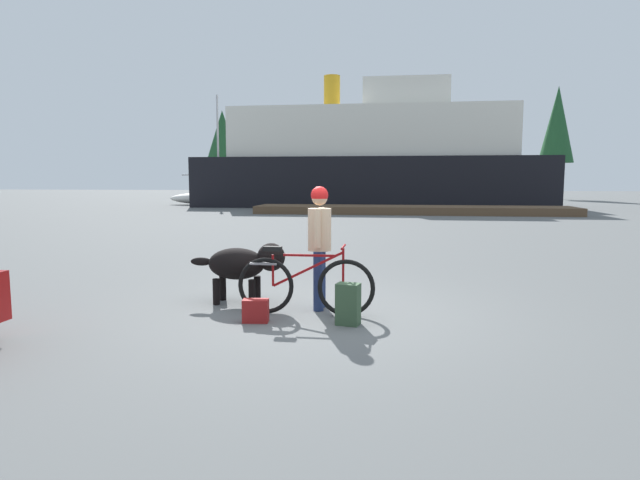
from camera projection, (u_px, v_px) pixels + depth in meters
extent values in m
plane|color=#595B5B|center=(316.00, 314.00, 7.18)|extent=(160.00, 160.00, 0.00)
torus|color=black|center=(346.00, 288.00, 7.02)|extent=(0.76, 0.06, 0.76)
torus|color=black|center=(266.00, 286.00, 7.17)|extent=(0.76, 0.06, 0.76)
cube|color=maroon|center=(309.00, 255.00, 7.04)|extent=(0.69, 0.03, 0.03)
cube|color=maroon|center=(308.00, 269.00, 7.07)|extent=(0.93, 0.03, 0.49)
cylinder|color=maroon|center=(273.00, 270.00, 7.13)|extent=(0.03, 0.03, 0.42)
cylinder|color=maroon|center=(343.00, 268.00, 7.00)|extent=(0.03, 0.03, 0.52)
cube|color=black|center=(273.00, 249.00, 7.10)|extent=(0.24, 0.10, 0.06)
cylinder|color=maroon|center=(343.00, 247.00, 6.97)|extent=(0.03, 0.44, 0.03)
cube|color=slate|center=(264.00, 263.00, 7.14)|extent=(0.36, 0.14, 0.02)
cylinder|color=navy|center=(321.00, 278.00, 7.54)|extent=(0.14, 0.14, 0.82)
cylinder|color=navy|center=(318.00, 281.00, 7.33)|extent=(0.14, 0.14, 0.82)
cylinder|color=#D8B28C|center=(320.00, 230.00, 7.36)|extent=(0.32, 0.32, 0.58)
cylinder|color=#D8B28C|center=(322.00, 226.00, 7.57)|extent=(0.09, 0.09, 0.51)
cylinder|color=#D8B28C|center=(317.00, 229.00, 7.14)|extent=(0.09, 0.09, 0.51)
sphere|color=tan|center=(320.00, 197.00, 7.31)|extent=(0.22, 0.22, 0.22)
sphere|color=red|center=(320.00, 195.00, 7.30)|extent=(0.24, 0.24, 0.24)
ellipsoid|color=black|center=(237.00, 264.00, 7.77)|extent=(0.82, 0.54, 0.46)
sphere|color=black|center=(271.00, 257.00, 7.69)|extent=(0.40, 0.40, 0.40)
ellipsoid|color=black|center=(201.00, 262.00, 7.84)|extent=(0.32, 0.12, 0.12)
cylinder|color=black|center=(257.00, 289.00, 7.92)|extent=(0.10, 0.10, 0.38)
cylinder|color=black|center=(252.00, 293.00, 7.63)|extent=(0.10, 0.10, 0.38)
cylinder|color=black|center=(223.00, 288.00, 7.99)|extent=(0.10, 0.10, 0.38)
cylinder|color=black|center=(216.00, 292.00, 7.70)|extent=(0.10, 0.10, 0.38)
cube|color=#334C33|center=(348.00, 304.00, 6.63)|extent=(0.31, 0.25, 0.52)
cube|color=maroon|center=(256.00, 311.00, 6.76)|extent=(0.34, 0.21, 0.29)
cube|color=brown|center=(412.00, 210.00, 28.03)|extent=(16.33, 2.84, 0.40)
cube|color=black|center=(371.00, 182.00, 36.93)|extent=(22.59, 9.00, 3.18)
cube|color=silver|center=(371.00, 135.00, 36.57)|extent=(18.07, 7.56, 3.20)
cube|color=silver|center=(406.00, 97.00, 35.98)|extent=(5.42, 5.40, 1.80)
cylinder|color=#BF8C19|center=(332.00, 94.00, 36.64)|extent=(1.10, 1.10, 2.40)
ellipsoid|color=silver|center=(219.00, 199.00, 37.67)|extent=(7.17, 2.01, 0.90)
cylinder|color=#B2B2B7|center=(218.00, 144.00, 37.25)|extent=(0.14, 0.14, 6.65)
cylinder|color=#B2B2B7|center=(204.00, 175.00, 37.63)|extent=(3.23, 0.10, 0.10)
cylinder|color=#4C331E|center=(223.00, 185.00, 54.47)|extent=(0.49, 0.49, 2.44)
cone|color=#1E4C28|center=(223.00, 142.00, 53.99)|extent=(4.00, 4.00, 6.21)
cylinder|color=#4C331E|center=(420.00, 182.00, 53.01)|extent=(0.49, 0.49, 2.99)
cone|color=#19471E|center=(421.00, 124.00, 52.38)|extent=(4.33, 4.33, 8.24)
cylinder|color=#4C331E|center=(555.00, 181.00, 48.54)|extent=(0.31, 0.31, 3.27)
cone|color=#1E4C28|center=(557.00, 124.00, 47.98)|extent=(3.03, 3.03, 6.76)
cylinder|color=#4C331E|center=(291.00, 184.00, 57.15)|extent=(0.41, 0.41, 2.51)
cone|color=#143819|center=(290.00, 142.00, 56.65)|extent=(3.79, 3.79, 6.41)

